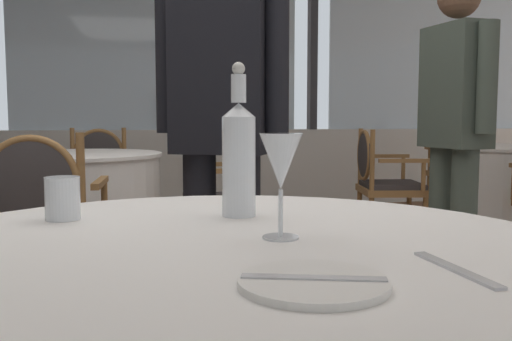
# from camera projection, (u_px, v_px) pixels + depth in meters

# --- Properties ---
(window_wall_far) EXTENTS (10.84, 0.14, 2.94)m
(window_wall_far) POSITION_uv_depth(u_px,v_px,m) (158.00, 100.00, 5.89)
(window_wall_far) COLOR silver
(window_wall_far) RESTS_ON ground_plane
(side_plate) EXTENTS (0.19, 0.19, 0.01)m
(side_plate) POSITION_uv_depth(u_px,v_px,m) (313.00, 282.00, 0.70)
(side_plate) COLOR white
(side_plate) RESTS_ON foreground_table
(butter_knife) EXTENTS (0.18, 0.07, 0.00)m
(butter_knife) POSITION_uv_depth(u_px,v_px,m) (313.00, 278.00, 0.70)
(butter_knife) COLOR silver
(butter_knife) RESTS_ON foreground_table
(dinner_fork) EXTENTS (0.03, 0.19, 0.00)m
(dinner_fork) POSITION_uv_depth(u_px,v_px,m) (455.00, 269.00, 0.77)
(dinner_fork) COLOR silver
(dinner_fork) RESTS_ON foreground_table
(water_bottle) EXTENTS (0.07, 0.07, 0.33)m
(water_bottle) POSITION_uv_depth(u_px,v_px,m) (239.00, 155.00, 1.19)
(water_bottle) COLOR white
(water_bottle) RESTS_ON foreground_table
(wine_glass) EXTENTS (0.08, 0.08, 0.19)m
(wine_glass) POSITION_uv_depth(u_px,v_px,m) (281.00, 164.00, 0.96)
(wine_glass) COLOR white
(wine_glass) RESTS_ON foreground_table
(water_tumbler) EXTENTS (0.07, 0.07, 0.09)m
(water_tumbler) POSITION_uv_depth(u_px,v_px,m) (63.00, 198.00, 1.15)
(water_tumbler) COLOR white
(water_tumbler) RESTS_ON foreground_table
(background_table_0) EXTENTS (1.04, 1.04, 0.76)m
(background_table_0) POSITION_uv_depth(u_px,v_px,m) (77.00, 215.00, 3.40)
(background_table_0) COLOR white
(background_table_0) RESTS_ON ground_plane
(dining_chair_0_0) EXTENTS (0.49, 0.55, 0.90)m
(dining_chair_0_0) POSITION_uv_depth(u_px,v_px,m) (230.00, 188.00, 3.53)
(dining_chair_0_0) COLOR olive
(dining_chair_0_0) RESTS_ON ground_plane
(dining_chair_0_1) EXTENTS (0.55, 0.49, 0.90)m
(dining_chair_0_1) POSITION_uv_depth(u_px,v_px,m) (97.00, 176.00, 4.32)
(dining_chair_0_1) COLOR olive
(dining_chair_0_1) RESTS_ON ground_plane
(dining_chair_0_3) EXTENTS (0.55, 0.49, 0.91)m
(dining_chair_0_3) POSITION_uv_depth(u_px,v_px,m) (40.00, 217.00, 2.46)
(dining_chair_0_3) COLOR olive
(dining_chair_0_3) RESTS_ON ground_plane
(background_table_1) EXTENTS (1.02, 1.02, 0.76)m
(background_table_1) POSITION_uv_depth(u_px,v_px,m) (501.00, 195.00, 4.26)
(background_table_1) COLOR white
(background_table_1) RESTS_ON ground_plane
(dining_chair_1_0) EXTENTS (0.53, 0.59, 0.89)m
(dining_chair_1_0) POSITION_uv_depth(u_px,v_px,m) (381.00, 177.00, 4.22)
(dining_chair_1_0) COLOR olive
(dining_chair_1_0) RESTS_ON ground_plane
(dining_chair_1_3) EXTENTS (0.59, 0.53, 0.93)m
(dining_chair_1_3) POSITION_uv_depth(u_px,v_px,m) (455.00, 163.00, 5.17)
(dining_chair_1_3) COLOR olive
(dining_chair_1_3) RESTS_ON ground_plane
(diner_person_0) EXTENTS (0.24, 0.53, 1.68)m
(diner_person_0) POSITION_uv_depth(u_px,v_px,m) (455.00, 121.00, 2.81)
(diner_person_0) COLOR #424C42
(diner_person_0) RESTS_ON ground_plane
(diner_person_1) EXTENTS (0.49, 0.34, 1.71)m
(diner_person_1) POSITION_uv_depth(u_px,v_px,m) (221.00, 117.00, 2.12)
(diner_person_1) COLOR black
(diner_person_1) RESTS_ON ground_plane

